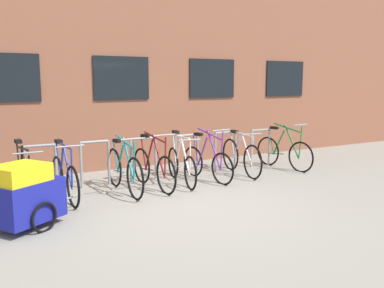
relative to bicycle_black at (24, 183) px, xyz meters
name	(u,v)px	position (x,y,z in m)	size (l,w,h in m)	color
ground_plane	(188,204)	(2.38, -1.23, -0.38)	(42.00, 42.00, 0.00)	gray
storefront_building	(83,49)	(2.38, 5.39, 2.57)	(28.00, 6.87, 5.89)	brown
bike_rack	(143,154)	(2.36, 0.67, 0.16)	(6.59, 0.05, 0.89)	gray
bicycle_black	(24,183)	(0.00, 0.00, 0.00)	(0.44, 1.76, 1.07)	black
bicycle_blue	(65,178)	(0.65, 0.01, 0.01)	(0.44, 1.68, 1.03)	black
bicycle_silver	(241,156)	(4.46, 0.20, 0.01)	(0.44, 1.71, 0.97)	black
bicycle_white	(181,164)	(2.94, 0.12, -0.01)	(0.44, 1.71, 1.04)	black
bicycle_green	(284,152)	(5.69, 0.22, 0.01)	(0.44, 1.69, 1.09)	black
bicycle_maroon	(153,168)	(2.29, 0.02, 0.01)	(0.44, 1.73, 1.10)	black
bicycle_purple	(207,162)	(3.52, 0.08, -0.01)	(0.44, 1.60, 1.11)	black
bicycle_teal	(124,170)	(1.71, 0.00, 0.02)	(0.44, 1.82, 1.08)	black
bike_trailer	(25,195)	(-0.12, -1.14, 0.09)	(1.39, 1.05, 0.93)	navy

